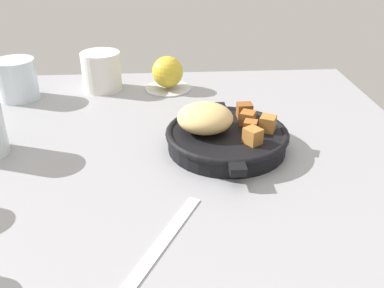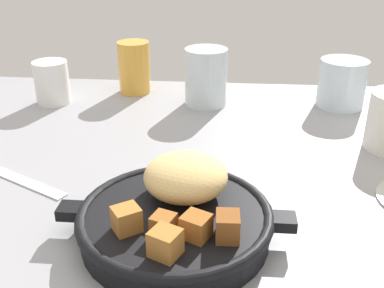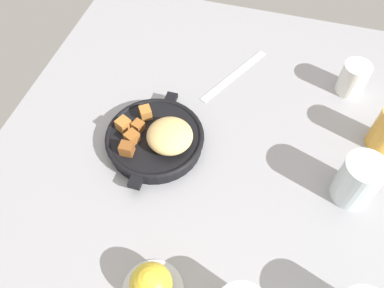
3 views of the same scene
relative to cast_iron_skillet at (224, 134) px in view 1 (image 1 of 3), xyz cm
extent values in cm
cube|color=gray|center=(-6.07, 8.82, -3.79)|extent=(91.24, 85.77, 2.40)
cylinder|color=black|center=(-0.15, -0.49, -1.05)|extent=(19.55, 19.55, 3.08)
torus|color=black|center=(-0.15, -0.49, 0.24)|extent=(20.36, 20.36, 1.20)
cube|color=black|center=(10.83, -0.49, 0.02)|extent=(2.64, 2.40, 1.20)
cube|color=black|center=(-11.14, -0.49, 0.02)|extent=(2.64, 2.40, 1.20)
ellipsoid|color=tan|center=(0.60, 3.10, 2.72)|extent=(9.06, 9.18, 4.47)
cube|color=#935623|center=(-0.80, -4.18, 1.52)|extent=(2.67, 2.67, 2.08)
cube|color=brown|center=(5.25, -4.25, 1.77)|extent=(2.30, 2.65, 2.57)
cube|color=#935623|center=(2.30, -4.31, 1.64)|extent=(3.24, 3.16, 2.31)
cube|color=#A86B2D|center=(-4.40, -3.86, 1.73)|extent=(3.32, 3.26, 2.49)
cube|color=#A86B2D|center=(-0.20, -7.15, 1.75)|extent=(3.31, 3.24, 2.53)
cylinder|color=#B7BABF|center=(28.15, 8.64, -2.29)|extent=(10.28, 10.28, 0.60)
sphere|color=gold|center=(28.15, 8.64, 1.44)|extent=(6.87, 6.87, 6.87)
cube|color=silver|center=(-24.50, 11.08, -2.41)|extent=(20.68, 11.88, 0.36)
cylinder|color=silver|center=(24.72, 40.37, 1.62)|extent=(8.32, 8.32, 8.42)
cylinder|color=silver|center=(29.13, 23.33, 1.59)|extent=(8.54, 8.54, 8.36)
camera|label=1|loc=(-62.70, 9.43, 31.90)|focal=40.10mm
camera|label=2|loc=(4.97, -39.63, 27.30)|focal=43.08mm
camera|label=3|loc=(42.85, 19.75, 63.72)|focal=36.16mm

